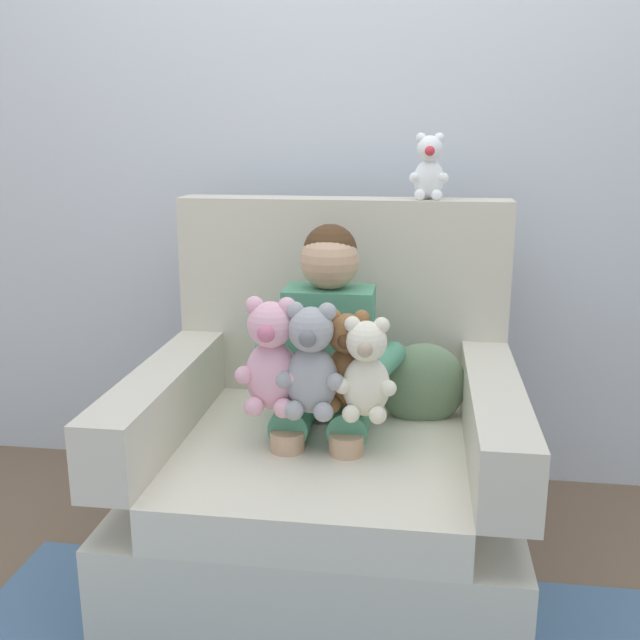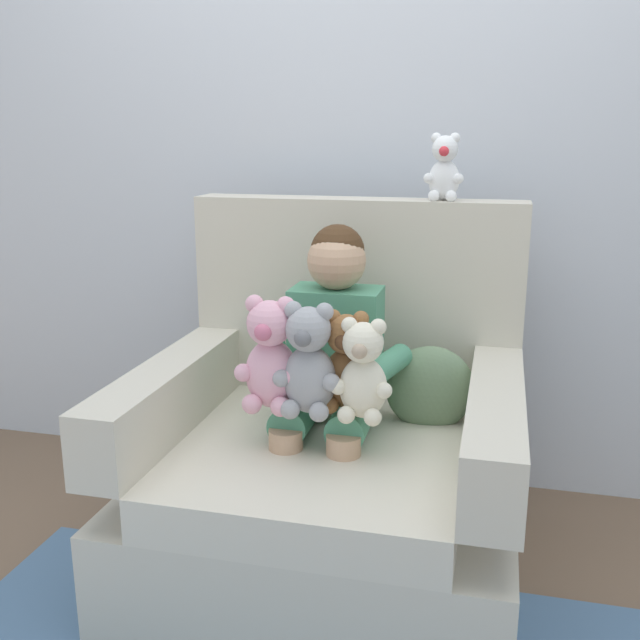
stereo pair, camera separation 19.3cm
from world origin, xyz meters
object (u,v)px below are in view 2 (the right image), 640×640
(plush_white_on_backrest, at_px, (444,169))
(throw_pillow, at_px, (430,389))
(plush_cream, at_px, (363,373))
(plush_pink, at_px, (271,357))
(armchair, at_px, (332,462))
(plush_grey, at_px, (309,363))
(seated_child, at_px, (331,356))
(plush_brown, at_px, (346,364))

(plush_white_on_backrest, bearing_deg, throw_pillow, -96.96)
(plush_cream, relative_size, plush_pink, 0.87)
(armchair, distance_m, plush_cream, 0.40)
(plush_cream, height_order, plush_grey, plush_grey)
(plush_cream, relative_size, plush_white_on_backrest, 1.34)
(plush_white_on_backrest, xyz_separation_m, throw_pillow, (0.00, -0.22, -0.62))
(plush_cream, distance_m, plush_pink, 0.25)
(plush_cream, relative_size, throw_pillow, 1.04)
(armchair, relative_size, plush_white_on_backrest, 5.23)
(throw_pillow, bearing_deg, seated_child, -160.27)
(plush_white_on_backrest, bearing_deg, plush_brown, -120.89)
(seated_child, xyz_separation_m, plush_cream, (0.13, -0.20, 0.02))
(plush_cream, xyz_separation_m, plush_pink, (-0.25, 0.01, 0.02))
(plush_cream, bearing_deg, plush_white_on_backrest, 74.90)
(plush_cream, height_order, plush_brown, plush_brown)
(plush_grey, bearing_deg, plush_pink, 171.69)
(plush_grey, xyz_separation_m, throw_pillow, (0.29, 0.30, -0.15))
(plush_white_on_backrest, bearing_deg, seated_child, -137.81)
(plush_brown, relative_size, plush_white_on_backrest, 1.36)
(plush_pink, bearing_deg, armchair, 52.56)
(armchair, xyz_separation_m, plush_pink, (-0.13, -0.16, 0.36))
(plush_grey, xyz_separation_m, plush_pink, (-0.11, 0.01, 0.00))
(plush_pink, relative_size, throw_pillow, 1.20)
(plush_pink, bearing_deg, plush_white_on_backrest, 54.13)
(plush_brown, xyz_separation_m, plush_grey, (-0.09, -0.06, 0.01))
(plush_cream, height_order, plush_white_on_backrest, plush_white_on_backrest)
(seated_child, xyz_separation_m, plush_white_on_backrest, (0.27, 0.32, 0.51))
(seated_child, bearing_deg, plush_grey, -90.80)
(armchair, bearing_deg, plush_brown, -60.62)
(seated_child, relative_size, plush_cream, 3.04)
(plush_white_on_backrest, height_order, throw_pillow, plush_white_on_backrest)
(seated_child, xyz_separation_m, throw_pillow, (0.28, 0.10, -0.11))
(plush_cream, bearing_deg, plush_brown, 134.53)
(armchair, distance_m, throw_pillow, 0.36)
(plush_cream, relative_size, plush_grey, 0.89)
(plush_white_on_backrest, relative_size, throw_pillow, 0.78)
(armchair, xyz_separation_m, throw_pillow, (0.27, 0.12, 0.21))
(seated_child, height_order, plush_grey, seated_child)
(throw_pillow, bearing_deg, plush_brown, -130.29)
(plush_brown, distance_m, plush_white_on_backrest, 0.70)
(seated_child, xyz_separation_m, plush_brown, (0.07, -0.14, 0.03))
(plush_pink, xyz_separation_m, plush_white_on_backrest, (0.40, 0.51, 0.47))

